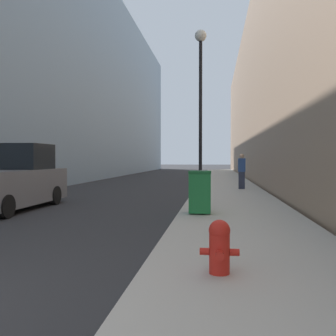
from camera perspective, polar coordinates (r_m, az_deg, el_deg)
name	(u,v)px	position (r m, az deg, el deg)	size (l,w,h in m)	color
sidewalk_right	(227,187)	(20.60, 8.97, -2.84)	(3.25, 60.00, 0.13)	#B7B2A8
building_left_glass	(33,78)	(32.67, -19.91, 12.80)	(12.00, 60.00, 16.16)	#849EB2
building_right_stone	(331,94)	(30.10, 23.64, 10.35)	(12.00, 60.00, 12.64)	#9E7F66
fire_hydrant	(219,245)	(4.89, 7.85, -11.61)	(0.50, 0.39, 0.68)	red
trash_bin	(200,192)	(10.01, 4.90, -3.60)	(0.58, 0.63, 1.14)	#1E7538
lamppost	(201,88)	(14.26, 4.98, 12.01)	(0.43, 0.43, 6.24)	black
pickup_truck	(5,182)	(12.76, -23.63, -1.91)	(2.27, 4.93, 2.08)	slate
pedestrian_on_sidewalk	(242,171)	(18.48, 11.17, -0.48)	(0.34, 0.22, 1.70)	#2D3347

